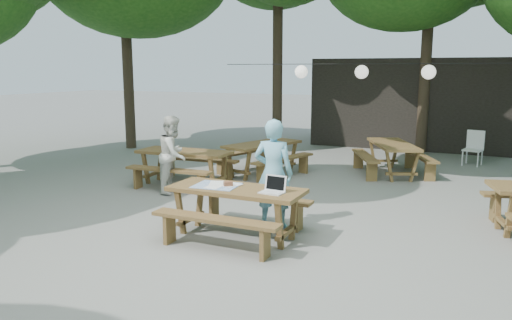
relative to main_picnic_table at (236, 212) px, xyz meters
The scene contains 12 objects.
ground 0.73m from the main_picnic_table, 25.39° to the left, with size 80.00×80.00×0.00m, color slate.
pavilion 10.87m from the main_picnic_table, 84.36° to the left, with size 6.00×3.00×2.80m, color black.
main_picnic_table is the anchor object (origin of this frame).
picnic_table_nw 3.62m from the main_picnic_table, 134.83° to the left, with size 2.03×1.67×0.75m.
picnic_table_far_w 4.56m from the main_picnic_table, 109.03° to the left, with size 2.10×2.30×0.75m.
picnic_table_far_e 5.71m from the main_picnic_table, 76.47° to the left, with size 2.23×2.38×0.75m.
woman 0.90m from the main_picnic_table, 67.45° to the left, with size 0.63×0.41×1.72m, color #7FCBE8.
second_person 3.09m from the main_picnic_table, 141.21° to the left, with size 0.76×0.59×1.56m, color white.
plastic_chair 8.19m from the main_picnic_table, 68.21° to the left, with size 0.53×0.53×0.90m.
laptop 0.74m from the main_picnic_table, ahead, with size 0.35×0.29×0.24m.
tabletop_clutter 0.48m from the main_picnic_table, behind, with size 0.71×0.60×0.08m.
paper_lanterns 6.59m from the main_picnic_table, 86.56° to the left, with size 9.00×0.34×0.38m.
Camera 1 is at (2.68, -6.64, 2.47)m, focal length 35.00 mm.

